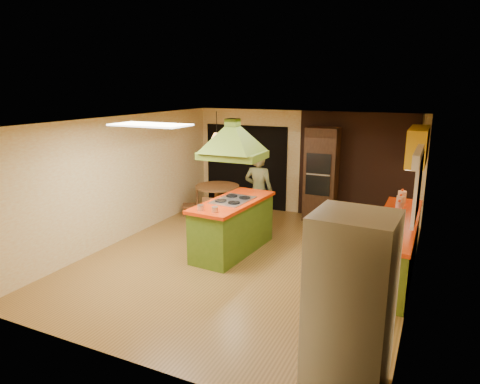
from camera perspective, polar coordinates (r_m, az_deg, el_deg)
The scene contains 21 objects.
ground at distance 7.84m, azimuth 0.97°, elevation -9.04°, with size 6.50×6.50×0.00m, color olive.
room_walls at distance 7.44m, azimuth 1.01°, elevation -0.15°, with size 5.50×6.50×6.50m.
ceiling_plane at distance 7.24m, azimuth 1.05°, elevation 9.50°, with size 6.50×6.50×0.00m, color silver.
brick_panel at distance 10.12m, azimuth 15.13°, elevation 3.18°, with size 2.64×0.03×2.50m, color #381E14.
nook_opening at distance 10.96m, azimuth 0.79°, elevation 3.41°, with size 2.20×0.03×2.10m, color black.
right_counter at distance 7.66m, azimuth 20.02°, elevation -6.79°, with size 0.62×3.05×0.92m.
upper_cabinets at distance 8.86m, azimuth 22.64°, elevation 5.68°, with size 0.34×1.40×0.70m, color yellow.
window_right at distance 7.10m, azimuth 22.71°, elevation 2.38°, with size 0.12×1.35×1.06m.
fluor_panel at distance 6.76m, azimuth -11.88°, elevation 8.76°, with size 1.20×0.60×0.03m, color white.
kitchen_island at distance 8.06m, azimuth -0.95°, elevation -4.52°, with size 0.95×2.06×1.02m.
range_hood at distance 7.69m, azimuth -1.00°, elevation 7.87°, with size 1.12×0.82×0.80m.
man at distance 9.17m, azimuth 2.50°, elevation 0.09°, with size 0.63×0.41×1.73m, color brown.
refrigerator at distance 4.52m, azimuth 14.45°, elevation -14.43°, with size 0.78×0.74×1.90m, color white.
wall_oven at distance 10.03m, azimuth 10.80°, elevation 2.32°, with size 0.73×0.62×2.16m.
dining_table at distance 10.16m, azimuth -3.02°, elevation -0.39°, with size 1.03×1.03×0.77m.
chair_left at distance 10.47m, azimuth -6.64°, elevation -1.13°, with size 0.38×0.38×0.70m, color brown, non-canonical shape.
chair_near at distance 9.55m, azimuth -3.52°, elevation -2.57°, with size 0.38×0.38×0.70m, color brown, non-canonical shape.
pendant_lamp at distance 9.91m, azimuth -3.12°, elevation 7.22°, with size 0.34×0.34×0.22m, color #FF9E3F.
canister_large at distance 8.60m, azimuth 20.78°, elevation -0.61°, with size 0.15×0.15×0.23m, color #F9E8C9.
canister_medium at distance 8.32m, azimuth 20.59°, elevation -1.17°, with size 0.14×0.14×0.20m, color beige.
canister_small at distance 8.07m, azimuth 20.41°, elevation -1.78°, with size 0.11×0.11×0.15m, color beige.
Camera 1 is at (2.95, -6.58, 3.07)m, focal length 32.00 mm.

